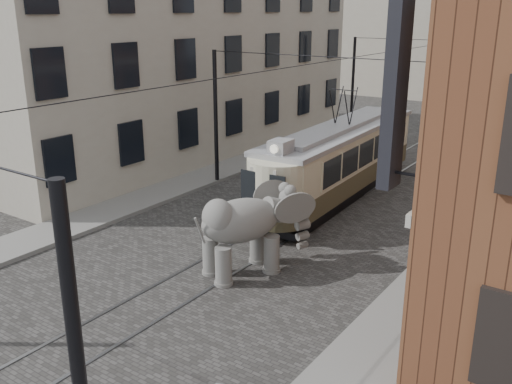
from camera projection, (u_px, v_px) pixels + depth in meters
The scene contains 8 objects.
ground at pixel (236, 256), 18.38m from camera, with size 120.00×120.00×0.00m, color #43403E.
tram_rails at pixel (236, 256), 18.37m from camera, with size 1.54×80.00×0.02m, color slate, non-canonical shape.
sidewalk_right at pixel (415, 307), 15.09m from camera, with size 2.00×60.00×0.15m, color slate.
sidewalk_left at pixel (103, 214), 21.89m from camera, with size 2.00×60.00×0.15m, color slate.
stucco_building at pixel (184, 60), 30.60m from camera, with size 7.00×24.00×10.00m, color #A19785.
catenary at pixel (310, 138), 21.45m from camera, with size 11.00×30.20×6.00m, color black, non-canonical shape.
tram at pixel (341, 144), 23.65m from camera, with size 2.38×11.52×4.57m, color beige, non-canonical shape.
elephant at pixel (241, 233), 16.84m from camera, with size 2.35×4.26×2.61m, color slate, non-canonical shape.
Camera 1 is at (10.14, -13.43, 7.70)m, focal length 39.52 mm.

